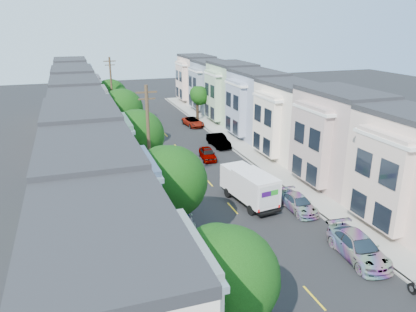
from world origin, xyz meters
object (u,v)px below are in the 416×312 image
tree_e (110,96)px  parked_right_a (358,247)px  tree_b (170,182)px  tree_a (226,278)px  tree_far_r (199,96)px  tree_d (122,110)px  fedex_truck (249,185)px  parked_right_d (193,122)px  parked_right_c (218,141)px  parked_left_b (213,274)px  lead_sedan (208,154)px  utility_pole_near (149,149)px  parked_left_d (147,163)px  tree_c (138,136)px  parked_right_b (298,203)px  utility_pole_far (112,95)px  parked_left_c (179,216)px

tree_e → parked_right_a: (11.20, -40.18, -3.75)m
parked_right_a → tree_b: bearing=162.0°
tree_a → tree_far_r: tree_a is taller
tree_d → fedex_truck: size_ratio=1.24×
parked_right_a → parked_right_d: 36.71m
parked_right_c → parked_left_b: bearing=-113.1°
tree_b → tree_e: tree_b is taller
lead_sedan → parked_left_b: size_ratio=0.98×
parked_left_b → lead_sedan: bearing=67.6°
tree_b → fedex_truck: size_ratio=1.22×
tree_b → parked_right_d: (11.20, 31.97, -4.32)m
utility_pole_near → parked_left_d: 10.52m
tree_far_r → tree_e: bearing=178.9°
parked_left_b → utility_pole_near: bearing=93.0°
tree_c → utility_pole_near: size_ratio=0.72×
tree_c → parked_left_d: (1.40, 3.93, -4.15)m
tree_e → fedex_truck: bearing=-75.2°
lead_sedan → tree_a: bearing=-100.0°
parked_right_b → tree_b: bearing=-166.0°
tree_a → parked_left_b: (1.40, 5.61, -3.77)m
tree_e → parked_right_b: (11.20, -32.83, -3.89)m
tree_c → utility_pole_far: 20.52m
tree_d → parked_left_b: bearing=-87.0°
parked_left_b → parked_left_c: (0.00, 7.65, 0.04)m
tree_b → parked_left_b: bearing=-71.7°
parked_left_d → parked_right_b: size_ratio=1.06×
tree_e → utility_pole_near: (0.00, -28.78, 0.63)m
parked_right_d → fedex_truck: bearing=-102.4°
utility_pole_far → parked_left_c: utility_pole_far is taller
tree_a → lead_sedan: 28.48m
tree_e → tree_far_r: bearing=-1.1°
parked_left_c → parked_right_b: bearing=1.1°
parked_left_c → parked_right_a: bearing=-34.0°
lead_sedan → parked_left_d: bearing=-164.2°
tree_a → fedex_truck: (8.00, 15.04, -2.83)m
utility_pole_near → tree_b: bearing=-90.0°
parked_right_d → parked_right_a: bearing=-95.6°
tree_d → parked_right_c: bearing=-8.1°
fedex_truck → parked_right_b: bearing=-46.6°
tree_far_r → lead_sedan: tree_far_r is taller
tree_d → parked_right_c: 12.11m
parked_right_c → parked_right_d: 10.71m
tree_far_r → parked_right_b: 32.79m
lead_sedan → parked_left_c: size_ratio=0.86×
parked_right_d → lead_sedan: bearing=-106.3°
parked_left_d → parked_right_c: parked_right_c is taller
tree_c → parked_right_a: size_ratio=1.40×
lead_sedan → parked_right_c: size_ratio=0.89×
tree_far_r → parked_right_b: size_ratio=1.26×
tree_d → utility_pole_far: bearing=90.0°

